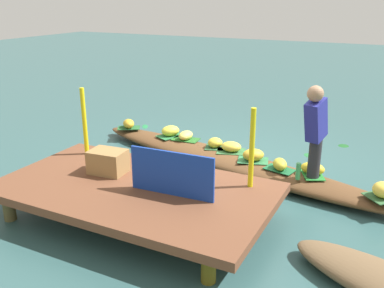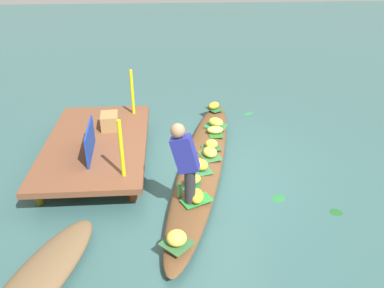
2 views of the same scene
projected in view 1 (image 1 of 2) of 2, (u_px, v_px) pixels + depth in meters
name	position (u px, v px, depth m)	size (l,w,h in m)	color
canal_water	(229.00, 169.00, 6.50)	(40.00, 40.00, 0.00)	#315656
dock_platform	(135.00, 191.00, 4.97)	(3.20, 1.80, 0.40)	brown
vendor_boat	(230.00, 162.00, 6.46)	(5.39, 0.71, 0.23)	brown
leaf_mat_0	(186.00, 139.00, 7.10)	(0.44, 0.27, 0.01)	#286526
banana_bunch_0	(186.00, 135.00, 7.08)	(0.31, 0.21, 0.14)	#F0D558
leaf_mat_1	(382.00, 197.00, 5.06)	(0.35, 0.33, 0.01)	#315F34
banana_bunch_1	(383.00, 190.00, 5.03)	(0.25, 0.26, 0.19)	yellow
leaf_mat_2	(129.00, 128.00, 7.72)	(0.40, 0.25, 0.01)	#245F30
banana_bunch_2	(129.00, 124.00, 7.70)	(0.28, 0.20, 0.16)	gold
leaf_mat_3	(279.00, 169.00, 5.87)	(0.40, 0.24, 0.01)	#1B5E34
banana_bunch_3	(280.00, 164.00, 5.84)	(0.29, 0.19, 0.16)	gold
leaf_mat_4	(171.00, 136.00, 7.28)	(0.43, 0.30, 0.01)	#2A713D
banana_bunch_4	(170.00, 131.00, 7.25)	(0.31, 0.23, 0.18)	yellow
leaf_mat_5	(231.00, 151.00, 6.55)	(0.43, 0.31, 0.01)	#346B3A
banana_bunch_5	(231.00, 147.00, 6.53)	(0.31, 0.24, 0.15)	yellow
leaf_mat_6	(312.00, 174.00, 5.71)	(0.44, 0.25, 0.01)	#278233
banana_bunch_6	(313.00, 168.00, 5.69)	(0.32, 0.20, 0.16)	yellow
leaf_mat_7	(253.00, 160.00, 6.19)	(0.43, 0.31, 0.01)	#2E7242
banana_bunch_7	(253.00, 155.00, 6.16)	(0.31, 0.24, 0.17)	gold
leaf_mat_8	(215.00, 147.00, 6.73)	(0.31, 0.30, 0.01)	#2C5B33
banana_bunch_8	(215.00, 143.00, 6.70)	(0.22, 0.23, 0.16)	yellow
vendor_person	(315.00, 127.00, 5.34)	(0.27, 0.44, 1.25)	#28282D
water_bottle	(298.00, 171.00, 5.53)	(0.06, 0.06, 0.22)	#44AA5A
market_banner	(172.00, 174.00, 4.66)	(0.99, 0.03, 0.51)	#163797
railing_post_west	(252.00, 148.00, 4.80)	(0.06, 0.06, 0.94)	yellow
railing_post_east	(84.00, 122.00, 5.82)	(0.06, 0.06, 0.94)	yellow
produce_crate	(108.00, 162.00, 5.29)	(0.44, 0.32, 0.29)	olive
drifting_plant_0	(145.00, 126.00, 8.61)	(0.29, 0.11, 0.01)	#237D43
drifting_plant_1	(310.00, 156.00, 7.03)	(0.26, 0.18, 0.01)	#226E35
drifting_plant_2	(343.00, 146.00, 7.50)	(0.18, 0.20, 0.01)	#1C5723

